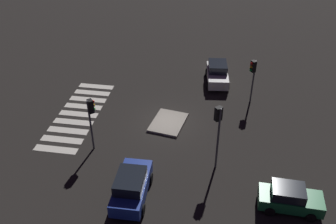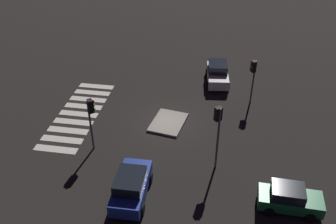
{
  "view_description": "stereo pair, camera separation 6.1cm",
  "coord_description": "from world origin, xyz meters",
  "px_view_note": "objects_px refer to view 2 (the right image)",
  "views": [
    {
      "loc": [
        23.69,
        3.8,
        17.06
      ],
      "look_at": [
        0.0,
        0.0,
        1.0
      ],
      "focal_mm": 39.67,
      "sensor_mm": 36.0,
      "label": 1
    },
    {
      "loc": [
        23.68,
        3.86,
        17.06
      ],
      "look_at": [
        0.0,
        0.0,
        1.0
      ],
      "focal_mm": 39.67,
      "sensor_mm": 36.0,
      "label": 2
    }
  ],
  "objects_px": {
    "traffic_light_north": "(218,123)",
    "traffic_light_east": "(91,112)",
    "car_blue": "(131,186)",
    "car_green": "(289,199)",
    "traffic_island": "(168,122)",
    "traffic_light_west": "(253,71)",
    "car_white": "(218,73)"
  },
  "relations": [
    {
      "from": "traffic_light_north",
      "to": "traffic_light_east",
      "type": "bearing_deg",
      "value": 45.41
    },
    {
      "from": "car_blue",
      "to": "traffic_light_north",
      "type": "height_order",
      "value": "traffic_light_north"
    },
    {
      "from": "car_blue",
      "to": "car_green",
      "type": "distance_m",
      "value": 9.38
    },
    {
      "from": "traffic_light_north",
      "to": "traffic_light_east",
      "type": "xyz_separation_m",
      "value": [
        -0.53,
        -8.55,
        -0.48
      ]
    },
    {
      "from": "traffic_island",
      "to": "traffic_light_east",
      "type": "xyz_separation_m",
      "value": [
        3.83,
        -4.69,
        2.99
      ]
    },
    {
      "from": "traffic_light_west",
      "to": "car_blue",
      "type": "bearing_deg",
      "value": 26.53
    },
    {
      "from": "traffic_island",
      "to": "car_green",
      "type": "bearing_deg",
      "value": 48.53
    },
    {
      "from": "traffic_island",
      "to": "traffic_light_east",
      "type": "relative_size",
      "value": 0.88
    },
    {
      "from": "car_blue",
      "to": "traffic_light_west",
      "type": "height_order",
      "value": "traffic_light_west"
    },
    {
      "from": "car_green",
      "to": "car_white",
      "type": "bearing_deg",
      "value": 110.41
    },
    {
      "from": "car_white",
      "to": "traffic_light_west",
      "type": "distance_m",
      "value": 4.75
    },
    {
      "from": "traffic_light_west",
      "to": "traffic_island",
      "type": "bearing_deg",
      "value": 0.95
    },
    {
      "from": "traffic_island",
      "to": "traffic_light_north",
      "type": "bearing_deg",
      "value": 41.52
    },
    {
      "from": "car_green",
      "to": "traffic_island",
      "type": "bearing_deg",
      "value": 140.39
    },
    {
      "from": "car_white",
      "to": "traffic_light_north",
      "type": "xyz_separation_m",
      "value": [
        11.72,
        0.42,
        2.64
      ]
    },
    {
      "from": "traffic_light_west",
      "to": "car_green",
      "type": "bearing_deg",
      "value": 67.44
    },
    {
      "from": "traffic_light_east",
      "to": "traffic_light_west",
      "type": "bearing_deg",
      "value": -4.29
    },
    {
      "from": "car_green",
      "to": "traffic_light_east",
      "type": "bearing_deg",
      "value": 166.52
    },
    {
      "from": "traffic_light_north",
      "to": "traffic_light_east",
      "type": "height_order",
      "value": "traffic_light_north"
    },
    {
      "from": "traffic_light_east",
      "to": "car_green",
      "type": "bearing_deg",
      "value": -55.7
    },
    {
      "from": "traffic_island",
      "to": "traffic_light_west",
      "type": "xyz_separation_m",
      "value": [
        -4.2,
        6.33,
        2.89
      ]
    },
    {
      "from": "car_white",
      "to": "traffic_light_west",
      "type": "bearing_deg",
      "value": 36.15
    },
    {
      "from": "car_green",
      "to": "traffic_light_west",
      "type": "distance_m",
      "value": 12.0
    },
    {
      "from": "traffic_island",
      "to": "traffic_light_north",
      "type": "height_order",
      "value": "traffic_light_north"
    },
    {
      "from": "car_green",
      "to": "traffic_light_east",
      "type": "distance_m",
      "value": 13.76
    },
    {
      "from": "car_blue",
      "to": "traffic_light_west",
      "type": "distance_m",
      "value": 14.39
    },
    {
      "from": "car_white",
      "to": "traffic_light_west",
      "type": "xyz_separation_m",
      "value": [
        3.16,
        2.9,
        2.06
      ]
    },
    {
      "from": "car_white",
      "to": "car_green",
      "type": "height_order",
      "value": "car_white"
    },
    {
      "from": "traffic_light_west",
      "to": "traffic_light_north",
      "type": "xyz_separation_m",
      "value": [
        8.56,
        -2.47,
        0.58
      ]
    },
    {
      "from": "car_blue",
      "to": "traffic_island",
      "type": "bearing_deg",
      "value": -8.01
    },
    {
      "from": "car_green",
      "to": "traffic_light_north",
      "type": "relative_size",
      "value": 0.8
    },
    {
      "from": "car_green",
      "to": "traffic_light_east",
      "type": "relative_size",
      "value": 0.93
    }
  ]
}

